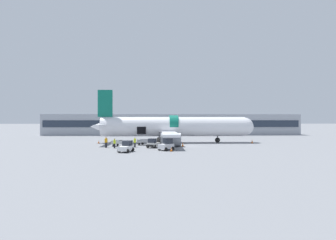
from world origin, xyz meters
The scene contains 15 objects.
ground_plane centered at (0.00, 0.00, 0.00)m, with size 500.00×500.00×0.00m, color slate.
terminal_strip centered at (0.00, 34.58, 3.06)m, with size 75.20×8.34×6.11m.
airplane centered at (-1.64, 6.73, 3.03)m, with size 32.10×27.09×10.33m.
baggage_tug_lead centered at (-8.75, -7.64, 0.65)m, with size 2.25×3.16×1.54m.
baggage_tug_mid centered at (-5.10, -2.31, 0.62)m, with size 2.32×2.68×1.49m.
baggage_tug_rear centered at (-3.02, -5.94, 0.71)m, with size 2.52×2.55×1.73m.
baggage_cart_loading centered at (-10.29, -0.06, 0.53)m, with size 4.32×2.66×1.04m.
baggage_cart_queued centered at (-6.31, 2.01, 0.55)m, with size 3.89×2.64×1.14m.
ground_crew_loader_a centered at (-8.08, -1.64, 0.86)m, with size 0.46×0.57×1.63m.
ground_crew_loader_b centered at (-11.19, -2.85, 0.81)m, with size 0.49×0.49×1.54m.
ground_crew_driver centered at (-12.71, -1.88, 0.91)m, with size 0.55×0.55×1.74m.
safety_cone_nose centered at (13.80, 4.99, 0.33)m, with size 0.48×0.48×0.71m.
safety_cone_engine_left centered at (-2.39, -7.44, 0.27)m, with size 0.49×0.49×0.59m.
safety_cone_wingtip centered at (-0.13, -0.72, 0.34)m, with size 0.50×0.50×0.72m.
safety_cone_tail centered at (-15.57, 5.65, 0.28)m, with size 0.46×0.46×0.60m.
Camera 1 is at (-4.31, -44.61, 4.52)m, focal length 28.00 mm.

